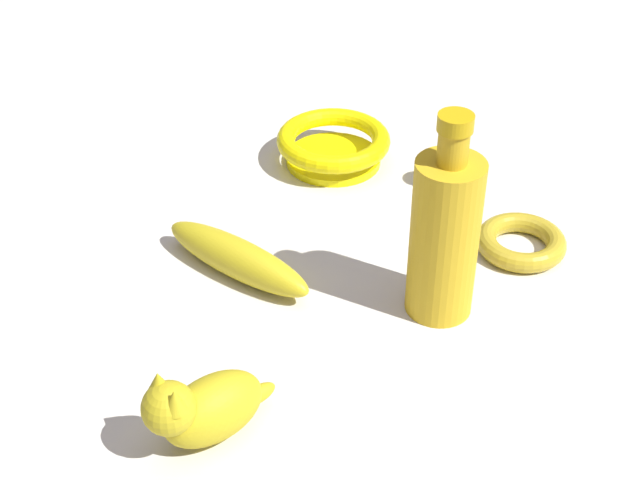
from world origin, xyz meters
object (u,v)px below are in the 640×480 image
at_px(bowl, 333,144).
at_px(cat_figurine, 203,407).
at_px(banana, 237,258).
at_px(bottle_tall, 445,234).
at_px(nail_polish_jar, 445,172).
at_px(bangle, 521,242).

xyz_separation_m(bowl, cat_figurine, (0.22, -0.45, 0.01)).
bearing_deg(banana, bowl, -76.98).
bearing_deg(bottle_tall, cat_figurine, -101.23).
distance_m(bowl, nail_polish_jar, 0.15).
xyz_separation_m(cat_figurine, nail_polish_jar, (-0.07, 0.49, -0.02)).
relative_size(bangle, cat_figurine, 0.77).
xyz_separation_m(banana, bottle_tall, (0.20, 0.10, 0.07)).
distance_m(bowl, bottle_tall, 0.32).
bearing_deg(bowl, nail_polish_jar, 17.25).
distance_m(bottle_tall, cat_figurine, 0.30).
relative_size(bangle, bowl, 0.69).
height_order(bottle_tall, nail_polish_jar, bottle_tall).
distance_m(bangle, bowl, 0.29).
bearing_deg(banana, cat_figurine, 124.73).
height_order(bangle, nail_polish_jar, nail_polish_jar).
distance_m(cat_figurine, nail_polish_jar, 0.50).
bearing_deg(banana, nail_polish_jar, -106.63).
relative_size(bowl, bottle_tall, 0.65).
relative_size(banana, bowl, 1.34).
bearing_deg(nail_polish_jar, cat_figurine, -81.77).
bearing_deg(bangle, nail_polish_jar, 158.45).
xyz_separation_m(banana, nail_polish_jar, (0.07, 0.30, -0.00)).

